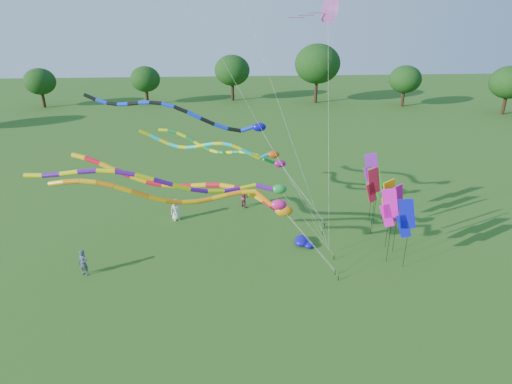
{
  "coord_description": "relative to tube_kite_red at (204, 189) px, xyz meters",
  "views": [
    {
      "loc": [
        -3.65,
        -18.8,
        14.22
      ],
      "look_at": [
        -2.16,
        2.93,
        4.8
      ],
      "focal_mm": 30.0,
      "sensor_mm": 36.0,
      "label": 1
    }
  ],
  "objects": [
    {
      "name": "person_a",
      "position": [
        -2.42,
        5.11,
        -3.69
      ],
      "size": [
        0.94,
        0.81,
        1.63
      ],
      "primitive_type": "imported",
      "rotation": [
        0.0,
        0.0,
        0.44
      ],
      "color": "silver",
      "rests_on": "ground"
    },
    {
      "name": "banner_pole_magenta_a",
      "position": [
        10.67,
        -1.29,
        -0.95
      ],
      "size": [
        1.11,
        0.49,
        4.82
      ],
      "rotation": [
        0.0,
        0.0,
        -0.36
      ],
      "color": "black",
      "rests_on": "ground"
    },
    {
      "name": "banner_pole_blue_a",
      "position": [
        11.45,
        -1.95,
        -1.31
      ],
      "size": [
        1.11,
        0.51,
        4.45
      ],
      "rotation": [
        0.0,
        0.0,
        -0.38
      ],
      "color": "black",
      "rests_on": "ground"
    },
    {
      "name": "tube_kite_orange",
      "position": [
        -0.1,
        -3.32,
        1.02
      ],
      "size": [
        14.31,
        1.48,
        7.4
      ],
      "rotation": [
        0.0,
        0.0,
        0.02
      ],
      "color": "black",
      "rests_on": "ground"
    },
    {
      "name": "banner_pole_orange",
      "position": [
        11.2,
        0.22,
        -1.03
      ],
      "size": [
        1.11,
        0.49,
        4.74
      ],
      "rotation": [
        0.0,
        0.0,
        0.36
      ],
      "color": "black",
      "rests_on": "ground"
    },
    {
      "name": "banner_pole_magenta_b",
      "position": [
        11.49,
        -0.35,
        -1.14
      ],
      "size": [
        1.09,
        0.55,
        4.63
      ],
      "rotation": [
        0.0,
        0.0,
        0.42
      ],
      "color": "black",
      "rests_on": "ground"
    },
    {
      "name": "tube_kite_cyan",
      "position": [
        1.32,
        3.4,
        1.36
      ],
      "size": [
        12.07,
        1.39,
        7.51
      ],
      "rotation": [
        0.0,
        0.0,
        -0.02
      ],
      "color": "black",
      "rests_on": "ground"
    },
    {
      "name": "person_b",
      "position": [
        -6.98,
        -1.59,
        -3.71
      ],
      "size": [
        0.68,
        0.57,
        1.6
      ],
      "primitive_type": "imported",
      "rotation": [
        0.0,
        0.0,
        -0.38
      ],
      "color": "#3B4653",
      "rests_on": "ground"
    },
    {
      "name": "blue_nylon_heap",
      "position": [
        6.46,
        0.96,
        -4.3
      ],
      "size": [
        1.5,
        1.47,
        0.47
      ],
      "color": "#110CA1",
      "rests_on": "ground"
    },
    {
      "name": "tube_kite_green",
      "position": [
        1.98,
        5.9,
        0.3
      ],
      "size": [
        11.49,
        4.18,
        6.65
      ],
      "rotation": [
        0.0,
        0.0,
        -0.34
      ],
      "color": "black",
      "rests_on": "ground"
    },
    {
      "name": "ground",
      "position": [
        5.11,
        -4.22,
        -4.51
      ],
      "size": [
        160.0,
        160.0,
        0.0
      ],
      "primitive_type": "plane",
      "color": "#255917",
      "rests_on": "ground"
    },
    {
      "name": "banner_pole_green",
      "position": [
        11.21,
        2.96,
        -1.22
      ],
      "size": [
        1.15,
        0.33,
        4.55
      ],
      "rotation": [
        0.0,
        0.0,
        -0.22
      ],
      "color": "black",
      "rests_on": "ground"
    },
    {
      "name": "banner_pole_violet",
      "position": [
        11.35,
        4.26,
        -0.68
      ],
      "size": [
        1.14,
        0.36,
        5.09
      ],
      "rotation": [
        0.0,
        0.0,
        -0.25
      ],
      "color": "black",
      "rests_on": "ground"
    },
    {
      "name": "tree_ring",
      "position": [
        -0.06,
        -5.67,
        1.06
      ],
      "size": [
        119.31,
        119.39,
        9.7
      ],
      "color": "#382314",
      "rests_on": "ground"
    },
    {
      "name": "tube_kite_purple",
      "position": [
        -0.78,
        -1.92,
        1.18
      ],
      "size": [
        16.21,
        1.83,
        7.52
      ],
      "rotation": [
        0.0,
        0.0,
        0.1
      ],
      "color": "black",
      "rests_on": "ground"
    },
    {
      "name": "delta_kite_high_c",
      "position": [
        7.33,
        2.97,
        9.57
      ],
      "size": [
        3.23,
        4.22,
        14.95
      ],
      "rotation": [
        0.0,
        0.0,
        0.46
      ],
      "color": "black",
      "rests_on": "ground"
    },
    {
      "name": "tube_kite_blue",
      "position": [
        -0.91,
        4.03,
        3.42
      ],
      "size": [
        15.42,
        4.14,
        9.52
      ],
      "rotation": [
        0.0,
        0.0,
        -0.22
      ],
      "color": "black",
      "rests_on": "ground"
    },
    {
      "name": "tube_kite_red",
      "position": [
        0.0,
        0.0,
        0.0
      ],
      "size": [
        15.06,
        4.61,
        6.82
      ],
      "rotation": [
        0.0,
        0.0,
        -0.32
      ],
      "color": "black",
      "rests_on": "ground"
    },
    {
      "name": "banner_pole_red",
      "position": [
        10.78,
        1.98,
        -0.88
      ],
      "size": [
        1.13,
        0.43,
        4.89
      ],
      "rotation": [
        0.0,
        0.0,
        0.31
      ],
      "color": "black",
      "rests_on": "ground"
    },
    {
      "name": "person_c",
      "position": [
        2.6,
        7.05,
        -3.71
      ],
      "size": [
        0.93,
        0.98,
        1.59
      ],
      "primitive_type": "imported",
      "rotation": [
        0.0,
        0.0,
        2.17
      ],
      "color": "maroon",
      "rests_on": "ground"
    }
  ]
}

